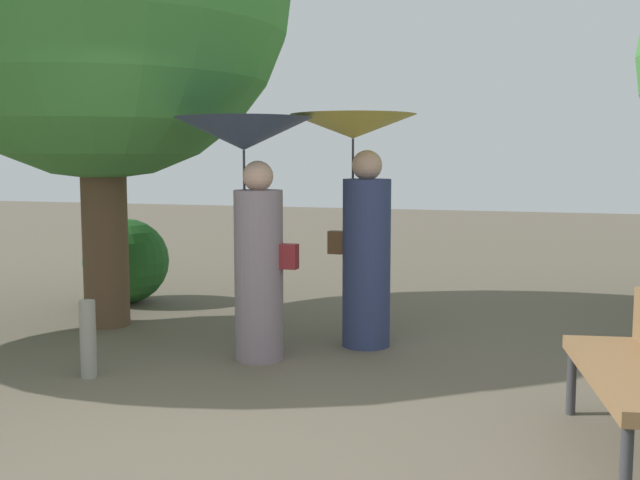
% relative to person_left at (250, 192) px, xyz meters
% --- Properties ---
extents(ground_plane, '(40.00, 40.00, 0.00)m').
position_rel_person_left_xyz_m(ground_plane, '(0.43, -2.02, -1.37)').
color(ground_plane, brown).
extents(person_left, '(1.11, 1.11, 1.96)m').
position_rel_person_left_xyz_m(person_left, '(0.00, 0.00, 0.00)').
color(person_left, gray).
rests_on(person_left, ground).
extents(person_right, '(1.09, 1.09, 2.01)m').
position_rel_person_left_xyz_m(person_right, '(0.73, 0.69, -0.06)').
color(person_right, navy).
rests_on(person_right, ground).
extents(bush_behind_bench, '(0.96, 0.96, 0.96)m').
position_rel_person_left_xyz_m(bush_behind_bench, '(-2.27, 1.78, -0.89)').
color(bush_behind_bench, '#235B23').
rests_on(bush_behind_bench, ground).
extents(path_marker_post, '(0.12, 0.12, 0.58)m').
position_rel_person_left_xyz_m(path_marker_post, '(-0.96, -0.87, -1.08)').
color(path_marker_post, gray).
rests_on(path_marker_post, ground).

